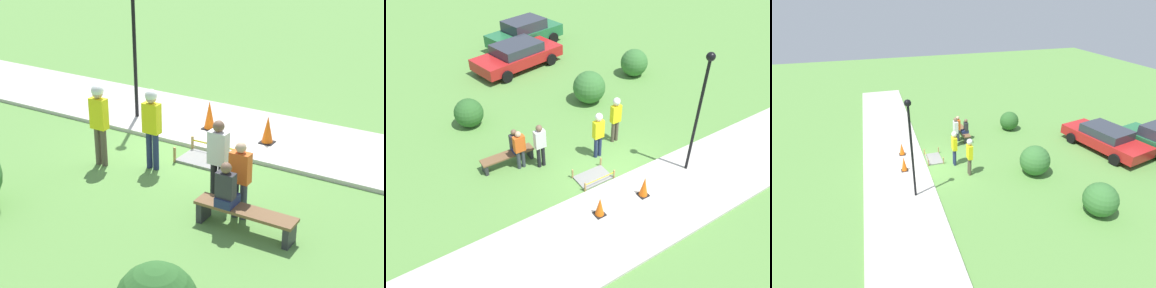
{
  "view_description": "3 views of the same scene",
  "coord_description": "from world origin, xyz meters",
  "views": [
    {
      "loc": [
        -7.02,
        11.45,
        5.82
      ],
      "look_at": [
        -0.78,
        1.25,
        0.74
      ],
      "focal_mm": 55.0,
      "sensor_mm": 36.0,
      "label": 1
    },
    {
      "loc": [
        -6.48,
        -7.51,
        8.91
      ],
      "look_at": [
        -0.57,
        1.7,
        0.7
      ],
      "focal_mm": 35.0,
      "sensor_mm": 36.0,
      "label": 2
    },
    {
      "loc": [
        13.33,
        -2.06,
        8.15
      ],
      "look_at": [
        -0.13,
        2.06,
        0.98
      ],
      "focal_mm": 28.0,
      "sensor_mm": 36.0,
      "label": 3
    }
  ],
  "objects": [
    {
      "name": "parked_car_red",
      "position": [
        0.99,
        10.14,
        0.72
      ],
      "size": [
        5.09,
        2.95,
        1.36
      ],
      "rotation": [
        0.0,
        0.0,
        0.21
      ],
      "color": "red",
      "rests_on": "ground_plane"
    },
    {
      "name": "lamppost_near",
      "position": [
        2.36,
        -0.95,
        2.95
      ],
      "size": [
        0.28,
        0.28,
        4.43
      ],
      "color": "black",
      "rests_on": "sidewalk"
    },
    {
      "name": "wet_concrete_patch",
      "position": [
        -0.7,
        0.5,
        0.04
      ],
      "size": [
        1.26,
        0.85,
        0.37
      ],
      "color": "gray",
      "rests_on": "ground_plane"
    },
    {
      "name": "shrub_rounded_mid",
      "position": [
        2.16,
        5.01,
        0.74
      ],
      "size": [
        1.49,
        1.49,
        1.49
      ],
      "color": "#387033",
      "rests_on": "ground_plane"
    },
    {
      "name": "traffic_cone_far_patch",
      "position": [
        0.15,
        -1.17,
        0.48
      ],
      "size": [
        0.34,
        0.34,
        0.77
      ],
      "color": "black",
      "rests_on": "sidewalk"
    },
    {
      "name": "sidewalk",
      "position": [
        0.0,
        -1.59,
        0.05
      ],
      "size": [
        28.0,
        3.17,
        0.1
      ],
      "color": "#BCB7AD",
      "rests_on": "ground_plane"
    },
    {
      "name": "park_bench",
      "position": [
        -2.91,
        2.83,
        0.34
      ],
      "size": [
        1.98,
        0.44,
        0.47
      ],
      "color": "#2D2D33",
      "rests_on": "ground_plane"
    },
    {
      "name": "traffic_cone_near_patch",
      "position": [
        -1.56,
        -1.09,
        0.45
      ],
      "size": [
        0.34,
        0.34,
        0.7
      ],
      "color": "black",
      "rests_on": "sidewalk"
    },
    {
      "name": "shrub_rounded_near",
      "position": [
        -3.17,
        6.09,
        0.61
      ],
      "size": [
        1.21,
        1.21,
        1.21
      ],
      "color": "#2D6028",
      "rests_on": "ground_plane"
    },
    {
      "name": "shrub_rounded_far",
      "position": [
        5.66,
        6.03,
        0.7
      ],
      "size": [
        1.39,
        1.39,
        1.39
      ],
      "color": "#387033",
      "rests_on": "ground_plane"
    },
    {
      "name": "worker_supervisor",
      "position": [
        1.28,
        1.91,
        1.2
      ],
      "size": [
        0.4,
        0.28,
        1.96
      ],
      "color": "brown",
      "rests_on": "ground_plane"
    },
    {
      "name": "worker_assistant",
      "position": [
        0.15,
        1.45,
        1.16
      ],
      "size": [
        0.4,
        0.28,
        1.91
      ],
      "color": "navy",
      "rests_on": "ground_plane"
    },
    {
      "name": "ground_plane",
      "position": [
        0.0,
        0.0,
        0.0
      ],
      "size": [
        60.0,
        60.0,
        0.0
      ],
      "primitive_type": "plane",
      "color": "#5B8E42"
    },
    {
      "name": "bystander_in_orange_shirt",
      "position": [
        -2.57,
        2.41,
        0.89
      ],
      "size": [
        0.4,
        0.22,
        1.59
      ],
      "color": "#383D47",
      "rests_on": "ground_plane"
    },
    {
      "name": "bystander_in_gray_shirt",
      "position": [
        -1.91,
        2.09,
        1.02
      ],
      "size": [
        0.4,
        0.23,
        1.79
      ],
      "color": "black",
      "rests_on": "ground_plane"
    },
    {
      "name": "person_seated_on_bench",
      "position": [
        -2.53,
        2.88,
        0.82
      ],
      "size": [
        0.36,
        0.44,
        0.89
      ],
      "color": "navy",
      "rests_on": "park_bench"
    }
  ]
}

